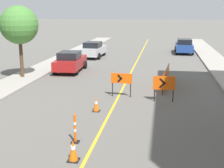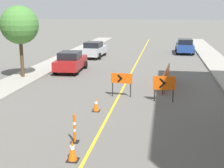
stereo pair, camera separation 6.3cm
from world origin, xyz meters
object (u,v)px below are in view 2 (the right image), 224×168
object	(u,v)px
traffic_cone_fourth	(96,105)
parked_car_curb_near	(71,61)
parked_car_curb_mid	(94,50)
parked_car_curb_far	(185,46)
arrow_barricade_primary	(122,80)
arrow_barricade_secondary	(164,84)
traffic_cone_third	(72,150)
delineator_post_rear	(75,130)
street_tree_left_near	(20,25)

from	to	relation	value
traffic_cone_fourth	parked_car_curb_near	xyz separation A→B (m)	(-4.08, 9.30, 0.47)
parked_car_curb_mid	parked_car_curb_far	size ratio (longest dim) A/B	1.01
arrow_barricade_primary	arrow_barricade_secondary	xyz separation A→B (m)	(2.35, -0.57, -0.02)
parked_car_curb_mid	traffic_cone_fourth	bearing A→B (deg)	-74.12
traffic_cone_third	parked_car_curb_mid	xyz separation A→B (m)	(-4.21, 21.80, 0.44)
traffic_cone_fourth	arrow_barricade_primary	world-z (taller)	arrow_barricade_primary
traffic_cone_fourth	parked_car_curb_far	xyz separation A→B (m)	(5.40, 21.25, 0.47)
arrow_barricade_primary	parked_car_curb_near	bearing A→B (deg)	131.74
delineator_post_rear	arrow_barricade_primary	world-z (taller)	arrow_barricade_primary
traffic_cone_fourth	parked_car_curb_near	bearing A→B (deg)	113.67
parked_car_curb_near	traffic_cone_fourth	bearing A→B (deg)	-69.21
traffic_cone_third	street_tree_left_near	distance (m)	13.65
arrow_barricade_primary	arrow_barricade_secondary	distance (m)	2.42
traffic_cone_third	parked_car_curb_mid	world-z (taller)	parked_car_curb_mid
traffic_cone_third	traffic_cone_fourth	size ratio (longest dim) A/B	1.07
arrow_barricade_primary	arrow_barricade_secondary	size ratio (longest dim) A/B	0.97
arrow_barricade_primary	parked_car_curb_far	distance (m)	19.06
traffic_cone_third	street_tree_left_near	world-z (taller)	street_tree_left_near
parked_car_curb_mid	parked_car_curb_far	world-z (taller)	same
traffic_cone_third	traffic_cone_fourth	world-z (taller)	traffic_cone_third
traffic_cone_third	street_tree_left_near	bearing A→B (deg)	121.81
delineator_post_rear	parked_car_curb_far	world-z (taller)	parked_car_curb_far
parked_car_curb_mid	parked_car_curb_near	bearing A→B (deg)	-88.65
delineator_post_rear	parked_car_curb_mid	bearing A→B (deg)	100.78
delineator_post_rear	parked_car_curb_mid	world-z (taller)	parked_car_curb_mid
traffic_cone_fourth	street_tree_left_near	distance (m)	9.68
parked_car_curb_far	delineator_post_rear	bearing A→B (deg)	-101.63
parked_car_curb_near	street_tree_left_near	world-z (taller)	street_tree_left_near
parked_car_curb_far	arrow_barricade_secondary	bearing A→B (deg)	-95.91
arrow_barricade_secondary	traffic_cone_fourth	bearing A→B (deg)	-150.29
traffic_cone_third	parked_car_curb_mid	size ratio (longest dim) A/B	0.17
parked_car_curb_far	street_tree_left_near	xyz separation A→B (m)	(-12.05, -15.09, 2.95)
arrow_barricade_primary	parked_car_curb_near	world-z (taller)	parked_car_curb_near
delineator_post_rear	parked_car_curb_far	bearing A→B (deg)	77.75
traffic_cone_fourth	parked_car_curb_far	distance (m)	21.93
arrow_barricade_primary	street_tree_left_near	xyz separation A→B (m)	(-7.51, 3.42, 2.75)
parked_car_curb_near	parked_car_curb_mid	bearing A→B (deg)	85.69
delineator_post_rear	parked_car_curb_far	xyz separation A→B (m)	(5.41, 24.92, 0.33)
traffic_cone_fourth	parked_car_curb_mid	world-z (taller)	parked_car_curb_mid
arrow_barricade_primary	street_tree_left_near	bearing A→B (deg)	160.25
delineator_post_rear	street_tree_left_near	bearing A→B (deg)	124.03
arrow_barricade_secondary	street_tree_left_near	distance (m)	11.00
delineator_post_rear	traffic_cone_third	bearing A→B (deg)	-76.69
parked_car_curb_near	parked_car_curb_far	world-z (taller)	same
traffic_cone_fourth	arrow_barricade_secondary	distance (m)	3.93
traffic_cone_fourth	arrow_barricade_primary	size ratio (longest dim) A/B	0.50
parked_car_curb_near	parked_car_curb_mid	distance (m)	7.43
arrow_barricade_secondary	parked_car_curb_near	distance (m)	10.20
traffic_cone_fourth	street_tree_left_near	size ratio (longest dim) A/B	0.14
traffic_cone_fourth	arrow_barricade_secondary	size ratio (longest dim) A/B	0.49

